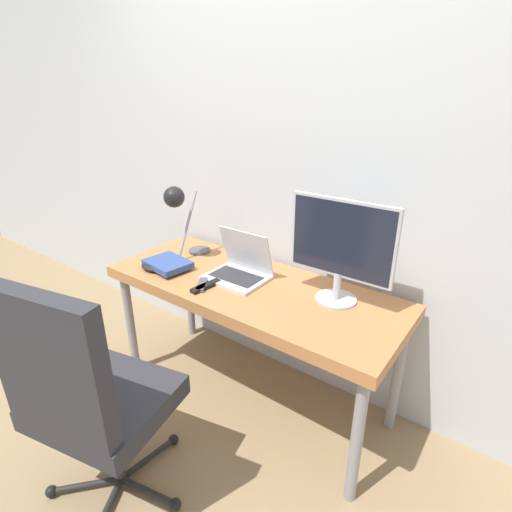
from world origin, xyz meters
TOP-DOWN VIEW (x-y plane):
  - ground_plane at (0.00, 0.00)m, footprint 12.00×12.00m
  - wall_back at (0.00, 0.68)m, footprint 8.00×0.05m
  - desk at (0.00, 0.31)m, footprint 1.56×0.61m
  - laptop at (-0.09, 0.33)m, footprint 0.31×0.24m
  - monitor at (0.42, 0.41)m, footprint 0.49×0.19m
  - desk_lamp at (-0.51, 0.32)m, footprint 0.13×0.29m
  - office_chair at (-0.11, -0.57)m, footprint 0.60×0.59m
  - book_stack at (-0.48, 0.18)m, footprint 0.26×0.22m
  - tv_remote at (-0.18, 0.14)m, footprint 0.11×0.13m
  - media_remote at (-0.15, 0.14)m, footprint 0.06×0.17m
  - game_controller at (-0.53, 0.12)m, footprint 0.15×0.10m

SIDE VIEW (x-z plane):
  - ground_plane at x=0.00m, z-range 0.00..0.00m
  - office_chair at x=-0.11m, z-range 0.06..1.12m
  - desk at x=0.00m, z-range 0.29..1.01m
  - tv_remote at x=-0.18m, z-range 0.72..0.74m
  - media_remote at x=-0.15m, z-range 0.72..0.74m
  - game_controller at x=-0.53m, z-range 0.72..0.76m
  - book_stack at x=-0.48m, z-range 0.72..0.77m
  - laptop at x=-0.09m, z-range 0.64..0.89m
  - monitor at x=0.42m, z-range 0.75..1.23m
  - desk_lamp at x=-0.51m, z-range 0.81..1.25m
  - wall_back at x=0.00m, z-range 0.00..2.60m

